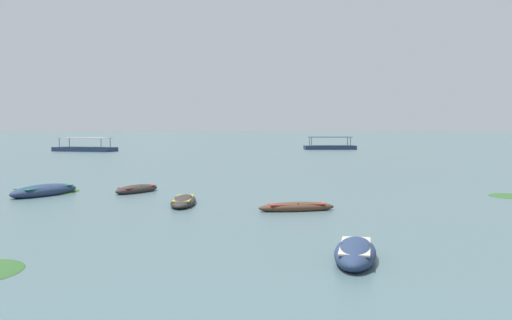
% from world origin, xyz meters
% --- Properties ---
extents(ground_plane, '(6000.00, 6000.00, 0.00)m').
position_xyz_m(ground_plane, '(0.00, 1500.00, 0.00)').
color(ground_plane, '#476066').
extents(mountain_1, '(728.66, 728.66, 235.65)m').
position_xyz_m(mountain_1, '(-643.44, 2486.44, 117.83)').
color(mountain_1, slate).
rests_on(mountain_1, ground).
extents(mountain_2, '(985.29, 985.29, 235.85)m').
position_xyz_m(mountain_2, '(204.73, 2342.18, 117.93)').
color(mountain_2, '#56665B').
rests_on(mountain_2, ground).
extents(rowboat_2, '(3.62, 1.85, 0.50)m').
position_xyz_m(rowboat_2, '(0.13, 19.24, 0.16)').
color(rowboat_2, '#4C3323').
rests_on(rowboat_2, ground).
extents(rowboat_3, '(3.03, 4.67, 0.77)m').
position_xyz_m(rowboat_3, '(-14.01, 23.70, 0.24)').
color(rowboat_3, navy).
rests_on(rowboat_3, ground).
extents(rowboat_4, '(1.53, 3.52, 0.68)m').
position_xyz_m(rowboat_4, '(1.97, 9.98, 0.21)').
color(rowboat_4, navy).
rests_on(rowboat_4, ground).
extents(rowboat_7, '(1.62, 4.03, 0.53)m').
position_xyz_m(rowboat_7, '(-5.42, 20.71, 0.17)').
color(rowboat_7, '#2D2826').
rests_on(rowboat_7, ground).
extents(rowboat_9, '(2.42, 3.40, 0.57)m').
position_xyz_m(rowboat_9, '(-9.31, 25.56, 0.18)').
color(rowboat_9, '#2D2826').
rests_on(rowboat_9, ground).
extents(ferry_0, '(9.76, 4.65, 2.54)m').
position_xyz_m(ferry_0, '(4.52, 96.34, 0.45)').
color(ferry_0, navy).
rests_on(ferry_0, ground).
extents(ferry_1, '(11.12, 5.65, 2.54)m').
position_xyz_m(ferry_1, '(-36.91, 83.37, 0.45)').
color(ferry_1, navy).
rests_on(ferry_1, ground).
extents(weed_patch_1, '(2.20, 3.51, 0.14)m').
position_xyz_m(weed_patch_1, '(-13.61, 25.53, 0.00)').
color(weed_patch_1, '#2D5628').
rests_on(weed_patch_1, ground).
extents(weed_patch_2, '(2.38, 2.86, 0.14)m').
position_xyz_m(weed_patch_2, '(11.71, 25.68, 0.00)').
color(weed_patch_2, '#2D5628').
rests_on(weed_patch_2, ground).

